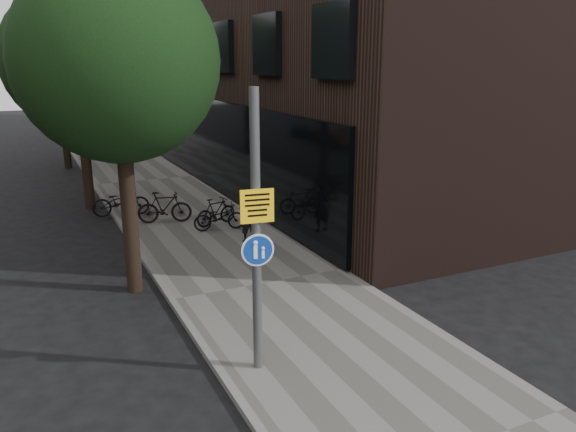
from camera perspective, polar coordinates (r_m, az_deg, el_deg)
ground at (r=10.90m, az=3.47°, el=-13.63°), size 120.00×120.00×0.00m
sidewalk at (r=19.65m, az=-10.13°, el=-0.16°), size 4.50×60.00×0.12m
curb_edge at (r=19.21m, az=-16.59°, el=-0.93°), size 0.15×60.00×0.13m
street_tree_near at (r=13.10m, az=-16.67°, el=14.07°), size 4.40×4.40×7.50m
street_tree_mid at (r=21.53m, az=-20.52°, el=14.12°), size 5.00×5.00×7.80m
street_tree_far at (r=30.50m, az=-22.26°, el=14.11°), size 5.00×5.00×7.80m
signpost at (r=9.22m, az=-3.25°, el=-1.91°), size 0.55×0.16×4.80m
pedestrian at (r=16.45m, az=-4.05°, el=0.03°), size 0.58×0.38×1.58m
parked_bike_facade_near at (r=17.76m, az=-6.99°, el=-0.09°), size 1.68×0.79×0.85m
parked_bike_facade_far at (r=18.32m, az=-7.32°, el=0.46°), size 1.55×0.84×0.90m
parked_bike_curb_near at (r=20.08m, az=-16.64°, el=1.41°), size 1.98×0.93×1.00m
parked_bike_curb_far at (r=18.83m, az=-12.43°, el=0.87°), size 1.82×0.93×1.05m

